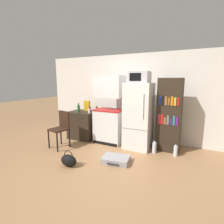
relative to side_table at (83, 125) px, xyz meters
The scene contains 18 objects.
ground_plane 1.95m from the side_table, 42.71° to the right, with size 24.00×24.00×0.00m, color #A3754C.
wall_back 1.93m from the side_table, 23.81° to the left, with size 6.40×0.10×2.43m.
side_table is the anchor object (origin of this frame).
kitchen_hutch 0.96m from the side_table, ahead, with size 0.77×0.56×1.82m.
refrigerator 1.75m from the side_table, ahead, with size 0.65×0.63×1.64m.
microwave 2.18m from the side_table, ahead, with size 0.48×0.39×0.27m.
bookshelf 2.46m from the side_table, ahead, with size 0.56×0.32×1.76m.
bottle_milk_white 0.59m from the side_table, 24.18° to the right, with size 0.07×0.07×0.16m.
bottle_amber_beer 0.62m from the side_table, 38.60° to the left, with size 0.07×0.07×0.15m.
bottle_ketchup_red 0.51m from the side_table, 22.92° to the left, with size 0.08×0.08×0.15m.
bottle_green_tall 0.53m from the side_table, 101.57° to the right, with size 0.08×0.08×0.26m.
bowl 0.53m from the side_table, 147.66° to the left, with size 0.13×0.13×0.03m.
cereal_box 0.58m from the side_table, 84.25° to the left, with size 0.19×0.07×0.30m.
chair 0.86m from the side_table, 94.00° to the right, with size 0.47×0.47×0.93m.
suitcase_large_flat 1.88m from the side_table, 32.71° to the right, with size 0.62×0.50×0.12m.
handbag 1.79m from the side_table, 63.54° to the right, with size 0.36×0.20×0.33m.
water_bottle_front 2.65m from the side_table, ahead, with size 0.09×0.09×0.31m.
water_bottle_middle 2.18m from the side_table, ahead, with size 0.10×0.10×0.33m.
Camera 1 is at (1.64, -2.80, 1.71)m, focal length 28.00 mm.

